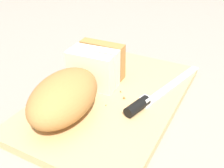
# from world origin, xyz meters

# --- Properties ---
(ground_plane) EXTENTS (3.00, 3.00, 0.00)m
(ground_plane) POSITION_xyz_m (0.00, 0.00, 0.00)
(ground_plane) COLOR gray
(cutting_board) EXTENTS (0.47, 0.31, 0.02)m
(cutting_board) POSITION_xyz_m (0.00, 0.00, 0.01)
(cutting_board) COLOR tan
(cutting_board) RESTS_ON ground_plane
(bread_loaf) EXTENTS (0.31, 0.15, 0.09)m
(bread_loaf) POSITION_xyz_m (-0.07, 0.05, 0.07)
(bread_loaf) COLOR #A8753D
(bread_loaf) RESTS_ON cutting_board
(bread_knife) EXTENTS (0.30, 0.08, 0.02)m
(bread_knife) POSITION_xyz_m (0.01, -0.08, 0.03)
(bread_knife) COLOR silver
(bread_knife) RESTS_ON cutting_board
(crumb_near_knife) EXTENTS (0.00, 0.00, 0.00)m
(crumb_near_knife) POSITION_xyz_m (0.02, -0.01, 0.02)
(crumb_near_knife) COLOR #996633
(crumb_near_knife) RESTS_ON cutting_board
(crumb_near_loaf) EXTENTS (0.00, 0.00, 0.00)m
(crumb_near_loaf) POSITION_xyz_m (0.03, 0.04, 0.02)
(crumb_near_loaf) COLOR #996633
(crumb_near_loaf) RESTS_ON cutting_board
(crumb_stray_left) EXTENTS (0.01, 0.01, 0.01)m
(crumb_stray_left) POSITION_xyz_m (0.00, -0.03, 0.02)
(crumb_stray_left) COLOR #996633
(crumb_stray_left) RESTS_ON cutting_board
(crumb_stray_right) EXTENTS (0.00, 0.00, 0.00)m
(crumb_stray_right) POSITION_xyz_m (-0.04, -0.01, 0.02)
(crumb_stray_right) COLOR #996633
(crumb_stray_right) RESTS_ON cutting_board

